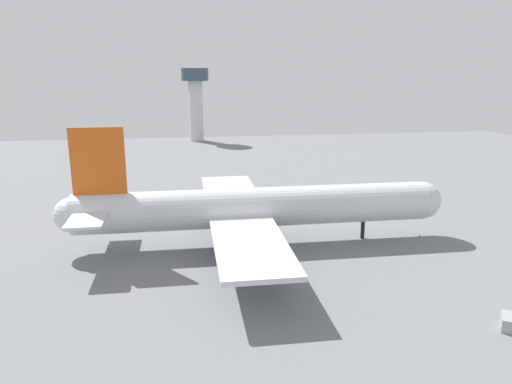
{
  "coord_description": "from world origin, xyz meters",
  "views": [
    {
      "loc": [
        -11.58,
        -77.69,
        29.84
      ],
      "look_at": [
        0.0,
        0.0,
        9.32
      ],
      "focal_mm": 33.78,
      "sensor_mm": 36.0,
      "label": 1
    }
  ],
  "objects_px": {
    "cargo_airplane": "(255,208)",
    "control_tower": "(195,96)",
    "cargo_container_fore": "(511,323)",
    "safety_cone_nose": "(420,235)"
  },
  "relations": [
    {
      "from": "cargo_airplane",
      "to": "safety_cone_nose",
      "type": "xyz_separation_m",
      "value": [
        30.02,
        -0.8,
        -6.26
      ]
    },
    {
      "from": "cargo_airplane",
      "to": "control_tower",
      "type": "height_order",
      "value": "control_tower"
    },
    {
      "from": "control_tower",
      "to": "cargo_container_fore",
      "type": "bearing_deg",
      "value": -78.31
    },
    {
      "from": "cargo_airplane",
      "to": "safety_cone_nose",
      "type": "relative_size",
      "value": 117.43
    },
    {
      "from": "safety_cone_nose",
      "to": "control_tower",
      "type": "xyz_separation_m",
      "value": [
        -36.45,
        123.55,
        18.07
      ]
    },
    {
      "from": "cargo_container_fore",
      "to": "cargo_airplane",
      "type": "bearing_deg",
      "value": 128.64
    },
    {
      "from": "cargo_airplane",
      "to": "safety_cone_nose",
      "type": "height_order",
      "value": "cargo_airplane"
    },
    {
      "from": "cargo_container_fore",
      "to": "safety_cone_nose",
      "type": "height_order",
      "value": "cargo_container_fore"
    },
    {
      "from": "cargo_airplane",
      "to": "cargo_container_fore",
      "type": "relative_size",
      "value": 17.95
    },
    {
      "from": "cargo_airplane",
      "to": "safety_cone_nose",
      "type": "bearing_deg",
      "value": -1.52
    }
  ]
}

